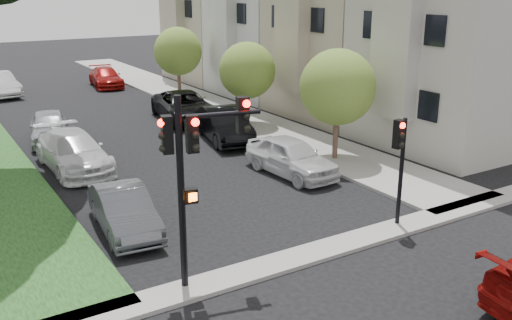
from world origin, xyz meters
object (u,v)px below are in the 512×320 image
small_tree_a (338,87)px  car_parked_2 (185,107)px  car_parked_4 (106,77)px  traffic_signal_main (194,157)px  traffic_signal_secondary (400,153)px  car_parked_1 (224,125)px  car_parked_6 (73,152)px  small_tree_c (178,51)px  car_parked_0 (291,157)px  small_tree_b (247,71)px  car_parked_7 (49,127)px  car_parked_5 (124,211)px

small_tree_a → car_parked_2: bearing=103.1°
car_parked_2 → car_parked_4: bearing=100.3°
traffic_signal_main → traffic_signal_secondary: bearing=-0.3°
car_parked_1 → car_parked_6: 7.33m
small_tree_c → car_parked_6: 15.18m
car_parked_1 → car_parked_6: (-7.30, -0.66, -0.04)m
small_tree_a → car_parked_0: size_ratio=1.08×
small_tree_b → traffic_signal_main: bearing=-125.1°
small_tree_c → car_parked_2: (-2.34, -5.87, -2.28)m
traffic_signal_secondary → car_parked_0: bearing=88.2°
car_parked_6 → small_tree_b: bearing=14.0°
small_tree_b → traffic_signal_secondary: 14.03m
small_tree_a → car_parked_7: 13.71m
small_tree_a → car_parked_6: bearing=154.9°
small_tree_b → traffic_signal_main: traffic_signal_main is taller
small_tree_c → car_parked_2: size_ratio=0.81×
car_parked_1 → car_parked_5: bearing=-123.3°
traffic_signal_secondary → car_parked_0: size_ratio=0.79×
car_parked_0 → car_parked_6: size_ratio=0.84×
car_parked_4 → car_parked_1: bearing=-82.2°
traffic_signal_secondary → car_parked_4: size_ratio=0.73×
small_tree_b → car_parked_6: 10.40m
car_parked_1 → car_parked_7: car_parked_1 is taller
traffic_signal_main → car_parked_6: 11.30m
car_parked_2 → car_parked_5: car_parked_2 is taller
car_parked_6 → car_parked_2: bearing=34.8°
small_tree_c → traffic_signal_secondary: (-2.87, -22.38, -0.65)m
traffic_signal_main → car_parked_4: traffic_signal_main is taller
traffic_signal_main → car_parked_7: 16.04m
car_parked_4 → small_tree_a: bearing=-76.1°
car_parked_6 → car_parked_0: bearing=-37.3°
car_parked_5 → car_parked_7: car_parked_7 is taller
traffic_signal_main → traffic_signal_secondary: traffic_signal_main is taller
car_parked_2 → car_parked_7: car_parked_2 is taller
car_parked_4 → car_parked_6: car_parked_6 is taller
traffic_signal_main → small_tree_c: bearing=66.7°
car_parked_5 → car_parked_4: bearing=79.3°
small_tree_a → car_parked_4: size_ratio=1.00×
traffic_signal_secondary → car_parked_5: traffic_signal_secondary is taller
traffic_signal_main → car_parked_2: size_ratio=0.85×
car_parked_5 → car_parked_1: bearing=50.6°
small_tree_b → car_parked_0: size_ratio=1.00×
car_parked_0 → car_parked_2: bearing=84.7°
small_tree_a → car_parked_4: 23.15m
small_tree_b → car_parked_7: small_tree_b is taller
small_tree_a → car_parked_5: small_tree_a is taller
car_parked_2 → car_parked_1: bearing=-83.4°
small_tree_b → car_parked_4: (-2.70, 15.57, -2.25)m
small_tree_c → traffic_signal_secondary: size_ratio=1.33×
car_parked_0 → car_parked_7: bearing=121.5°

